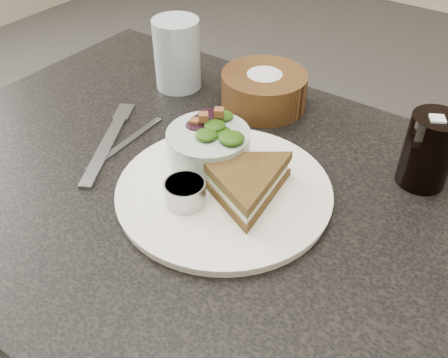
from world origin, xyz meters
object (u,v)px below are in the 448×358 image
salad_bowl (208,142)px  bread_basket (264,84)px  cola_glass (430,147)px  dinner_plate (224,191)px  dressing_ramekin (185,193)px  water_glass (177,54)px  sandwich (244,182)px  dining_table (211,328)px

salad_bowl → bread_basket: bearing=98.6°
salad_bowl → cola_glass: size_ratio=1.01×
dinner_plate → dressing_ramekin: bearing=-114.7°
dressing_ramekin → water_glass: size_ratio=0.43×
bread_basket → cola_glass: 0.31m
bread_basket → cola_glass: bearing=-8.9°
bread_basket → water_glass: bearing=-169.7°
sandwich → dressing_ramekin: bearing=-108.5°
bread_basket → water_glass: water_glass is taller
cola_glass → salad_bowl: bearing=-150.1°
dressing_ramekin → sandwich: bearing=47.8°
dining_table → cola_glass: bearing=36.4°
dining_table → sandwich: bearing=-1.5°
dinner_plate → cola_glass: 0.30m
dinner_plate → water_glass: 0.34m
dining_table → salad_bowl: size_ratio=7.97×
dinner_plate → water_glass: (-0.26, 0.21, 0.06)m
dressing_ramekin → cola_glass: 0.35m
dining_table → dinner_plate: bearing=-12.1°
dining_table → dressing_ramekin: size_ratio=17.51×
sandwich → cola_glass: 0.27m
dining_table → salad_bowl: 0.43m
bread_basket → sandwich: bearing=-63.9°
dressing_ramekin → water_glass: (-0.24, 0.27, 0.04)m
dinner_plate → water_glass: bearing=140.7°
salad_bowl → water_glass: water_glass is taller
dressing_ramekin → dining_table: bearing=99.6°
sandwich → salad_bowl: (-0.09, 0.03, 0.01)m
dressing_ramekin → salad_bowl: bearing=107.9°
dining_table → sandwich: 0.42m
cola_glass → water_glass: size_ratio=0.94×
sandwich → bread_basket: (-0.12, 0.24, 0.01)m
cola_glass → sandwich: bearing=-134.8°
dinner_plate → water_glass: water_glass is taller
salad_bowl → bread_basket: (-0.03, 0.21, -0.01)m
water_glass → salad_bowl: bearing=-40.5°
cola_glass → bread_basket: bearing=171.1°
sandwich → bread_basket: bearing=139.8°
dinner_plate → cola_glass: (0.22, 0.20, 0.06)m
dinner_plate → cola_glass: size_ratio=2.47×
dining_table → cola_glass: (0.26, 0.19, 0.44)m
dinner_plate → sandwich: sandwich is taller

